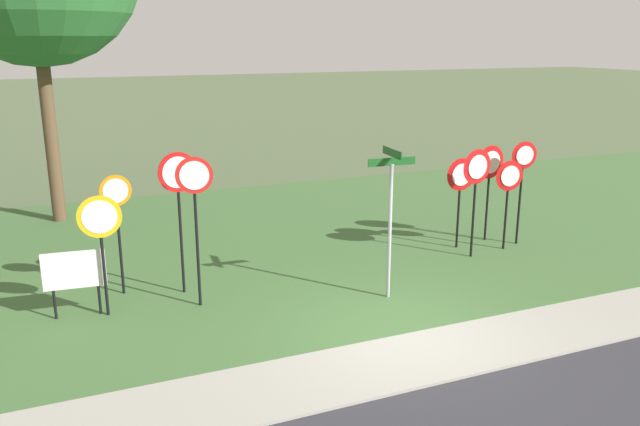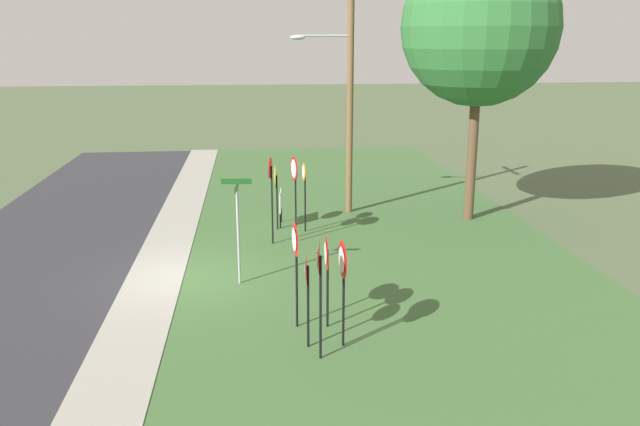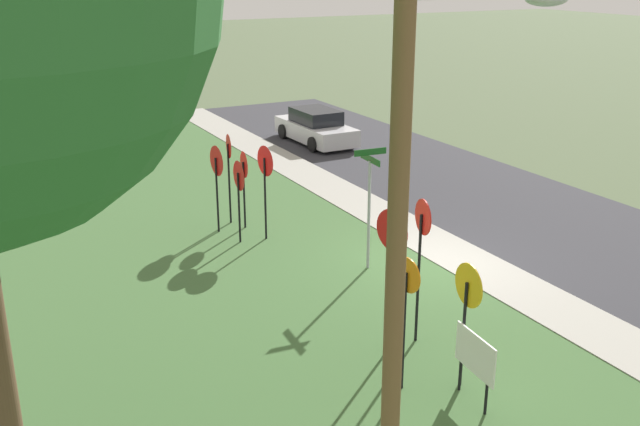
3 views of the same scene
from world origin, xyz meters
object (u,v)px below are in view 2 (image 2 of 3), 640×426
(notice_board, at_px, (281,203))
(yield_sign_near_left, at_px, (326,261))
(stop_sign_near_left, at_px, (276,184))
(oak_tree_left, at_px, (480,28))
(street_name_post, at_px, (238,222))
(yield_sign_far_left, at_px, (306,278))
(stop_sign_far_center, at_px, (271,182))
(yield_sign_center, at_px, (319,274))
(stop_sign_far_left, at_px, (295,180))
(yield_sign_near_right, at_px, (342,268))
(yield_sign_far_right, at_px, (295,249))
(utility_pole, at_px, (346,82))
(stop_sign_near_right, at_px, (304,183))

(notice_board, bearing_deg, yield_sign_near_left, 9.57)
(stop_sign_near_left, height_order, oak_tree_left, oak_tree_left)
(street_name_post, bearing_deg, yield_sign_far_left, 25.17)
(yield_sign_near_left, xyz_separation_m, yield_sign_far_left, (0.98, -0.54, -0.03))
(stop_sign_far_center, bearing_deg, yield_sign_center, 16.27)
(stop_sign_far_left, height_order, stop_sign_far_center, stop_sign_far_center)
(stop_sign_near_left, distance_m, notice_board, 0.98)
(stop_sign_near_left, xyz_separation_m, stop_sign_far_left, (1.52, 0.56, 0.45))
(stop_sign_far_center, distance_m, yield_sign_far_left, 7.57)
(stop_sign_far_center, relative_size, street_name_post, 0.98)
(yield_sign_far_left, bearing_deg, notice_board, -174.06)
(yield_sign_near_right, bearing_deg, yield_sign_center, -51.02)
(yield_sign_far_right, relative_size, notice_board, 2.03)
(yield_sign_center, bearing_deg, stop_sign_near_left, -168.76)
(yield_sign_far_right, xyz_separation_m, utility_pole, (-10.27, 2.65, 3.06))
(yield_sign_center, bearing_deg, stop_sign_far_left, -172.08)
(utility_pole, bearing_deg, yield_sign_near_right, -8.58)
(utility_pole, bearing_deg, yield_sign_near_left, -10.63)
(stop_sign_near_left, distance_m, yield_sign_far_left, 9.21)
(stop_sign_far_left, bearing_deg, yield_sign_near_right, -6.99)
(yield_sign_near_right, bearing_deg, stop_sign_far_center, -175.40)
(stop_sign_near_right, relative_size, stop_sign_far_left, 0.85)
(stop_sign_near_right, relative_size, yield_sign_far_left, 1.12)
(yield_sign_near_left, xyz_separation_m, yield_sign_center, (1.54, -0.33, 0.26))
(stop_sign_far_center, distance_m, oak_tree_left, 9.17)
(stop_sign_near_left, xyz_separation_m, yield_sign_near_right, (9.24, 1.05, 0.15))
(utility_pole, bearing_deg, stop_sign_near_right, -35.49)
(stop_sign_far_center, xyz_separation_m, notice_board, (-2.18, 0.40, -1.25))
(stop_sign_near_right, bearing_deg, utility_pole, 139.81)
(stop_sign_far_left, distance_m, utility_pole, 5.14)
(stop_sign_near_left, distance_m, yield_sign_center, 9.79)
(yield_sign_center, distance_m, notice_board, 10.34)
(stop_sign_near_right, distance_m, notice_board, 1.49)
(stop_sign_far_left, distance_m, street_name_post, 4.09)
(stop_sign_near_right, distance_m, yield_sign_near_left, 7.84)
(stop_sign_near_left, distance_m, yield_sign_far_right, 8.14)
(stop_sign_near_left, bearing_deg, yield_sign_near_right, 11.24)
(stop_sign_near_right, distance_m, yield_sign_far_right, 7.80)
(oak_tree_left, bearing_deg, yield_sign_near_right, -32.05)
(yield_sign_far_left, xyz_separation_m, notice_board, (-9.71, -0.10, -0.78))
(yield_sign_center, xyz_separation_m, street_name_post, (-4.59, -1.73, -0.14))
(stop_sign_far_left, xyz_separation_m, yield_sign_far_right, (6.62, -0.44, -0.19))
(yield_sign_near_right, distance_m, yield_sign_far_right, 1.45)
(yield_sign_far_right, bearing_deg, yield_sign_near_left, 76.48)
(yield_sign_near_left, bearing_deg, notice_board, -175.62)
(stop_sign_near_left, height_order, yield_sign_center, yield_sign_center)
(stop_sign_near_left, relative_size, yield_sign_far_right, 0.90)
(stop_sign_near_right, height_order, yield_sign_center, yield_sign_center)
(yield_sign_far_left, xyz_separation_m, oak_tree_left, (-9.83, 6.94, 5.31))
(yield_sign_near_left, bearing_deg, utility_pole, 169.54)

